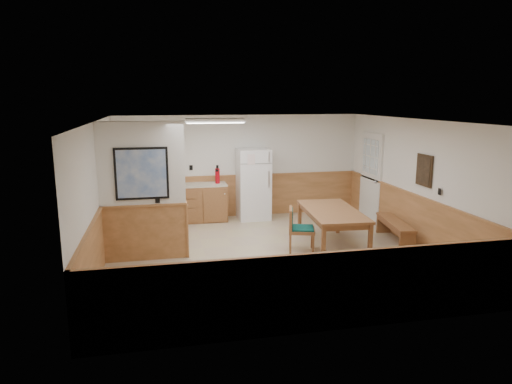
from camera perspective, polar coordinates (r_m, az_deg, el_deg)
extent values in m
plane|color=tan|center=(8.71, 1.49, -7.73)|extent=(6.00, 6.00, 0.00)
cube|color=white|center=(8.23, 1.59, 8.92)|extent=(6.00, 6.00, 0.02)
cube|color=white|center=(11.28, -2.03, 3.26)|extent=(6.00, 0.02, 2.50)
cube|color=white|center=(9.53, 19.36, 1.07)|extent=(0.02, 6.00, 2.50)
cube|color=white|center=(8.23, -19.23, -0.51)|extent=(0.02, 6.00, 2.50)
cube|color=tan|center=(11.39, -1.98, -0.49)|extent=(6.00, 0.04, 1.00)
cube|color=tan|center=(9.68, 18.97, -3.31)|extent=(0.04, 6.00, 1.00)
cube|color=tan|center=(8.41, -18.75, -5.51)|extent=(0.04, 6.00, 1.00)
cube|color=white|center=(8.28, -14.13, 3.38)|extent=(1.50, 0.15, 1.50)
cube|color=tan|center=(8.54, -13.72, -4.95)|extent=(1.50, 0.17, 1.00)
cube|color=black|center=(8.20, -14.10, 2.25)|extent=(0.92, 0.03, 0.92)
cube|color=silver|center=(8.19, -14.11, 2.23)|extent=(0.84, 0.01, 0.84)
cube|color=brown|center=(10.98, -7.37, -1.41)|extent=(1.40, 0.60, 0.86)
cube|color=brown|center=(10.97, -15.04, -1.74)|extent=(0.06, 0.60, 0.86)
cube|color=brown|center=(10.95, -11.18, -1.58)|extent=(0.06, 0.60, 0.86)
cube|color=beige|center=(10.87, -9.53, 0.81)|extent=(2.20, 0.60, 0.04)
cube|color=beige|center=(11.15, -9.61, 1.44)|extent=(2.20, 0.02, 0.10)
cube|color=white|center=(11.19, 14.15, 1.68)|extent=(0.05, 1.02, 2.15)
cube|color=white|center=(11.19, 14.10, 1.68)|extent=(0.04, 0.90, 2.05)
cube|color=silver|center=(11.10, 14.12, 4.35)|extent=(0.02, 0.76, 0.80)
cube|color=white|center=(11.05, -12.83, 4.38)|extent=(0.80, 0.03, 1.00)
cube|color=white|center=(11.04, -12.83, 4.37)|extent=(0.70, 0.01, 0.90)
cube|color=#352515|center=(9.22, 20.29, 2.56)|extent=(0.03, 0.50, 0.60)
cube|color=black|center=(9.21, 20.18, 2.55)|extent=(0.01, 0.42, 0.52)
cube|color=white|center=(9.37, -5.13, 8.90)|extent=(1.20, 0.30, 0.08)
cube|color=white|center=(9.37, -5.12, 8.62)|extent=(1.15, 0.25, 0.01)
cube|color=white|center=(11.03, -0.34, 1.00)|extent=(0.76, 0.71, 1.71)
cube|color=silver|center=(10.64, 1.64, 4.43)|extent=(0.03, 0.02, 0.22)
cube|color=silver|center=(10.72, 1.63, 1.61)|extent=(0.03, 0.02, 0.40)
cube|color=brown|center=(9.04, 9.51, -2.38)|extent=(1.12, 2.03, 0.05)
cube|color=brown|center=(9.06, 9.49, -2.85)|extent=(1.02, 1.92, 0.10)
cube|color=brown|center=(8.17, 8.42, -6.59)|extent=(0.07, 0.07, 0.70)
cube|color=brown|center=(9.88, 5.47, -3.32)|extent=(0.07, 0.07, 0.70)
cube|color=brown|center=(8.45, 14.08, -6.22)|extent=(0.07, 0.07, 0.70)
cube|color=brown|center=(10.11, 10.24, -3.11)|extent=(0.07, 0.07, 0.70)
cube|color=brown|center=(9.70, 17.01, -3.61)|extent=(0.55, 1.51, 0.05)
cube|color=brown|center=(9.19, 19.00, -6.04)|extent=(0.31, 0.11, 0.40)
cube|color=brown|center=(10.34, 15.10, -3.86)|extent=(0.31, 0.11, 0.40)
cube|color=brown|center=(8.77, 5.73, -4.77)|extent=(0.60, 0.60, 0.06)
cube|color=#115754|center=(8.76, 5.73, -4.49)|extent=(0.55, 0.55, 0.03)
cube|color=brown|center=(8.71, 4.35, -3.30)|extent=(0.18, 0.48, 0.40)
cube|color=#115754|center=(8.71, 2.95, -3.28)|extent=(0.14, 0.42, 0.34)
cube|color=brown|center=(8.63, 4.32, -6.59)|extent=(0.05, 0.05, 0.39)
cube|color=brown|center=(9.04, 4.30, -5.74)|extent=(0.05, 0.05, 0.39)
cube|color=brown|center=(8.65, 7.16, -6.61)|extent=(0.05, 0.05, 0.39)
cube|color=brown|center=(9.05, 7.01, -5.77)|extent=(0.05, 0.05, 0.39)
cylinder|color=#B00914|center=(10.90, -4.84, 2.02)|extent=(0.13, 0.13, 0.36)
cylinder|color=black|center=(10.87, -4.86, 3.15)|extent=(0.06, 0.06, 0.08)
cylinder|color=#1A8F36|center=(10.80, -13.23, 1.25)|extent=(0.07, 0.07, 0.20)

